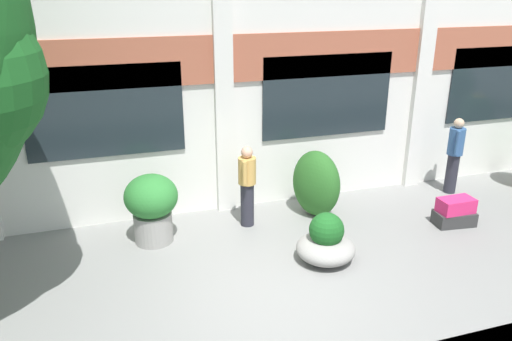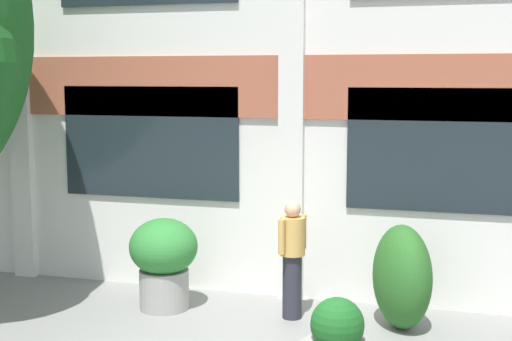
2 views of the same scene
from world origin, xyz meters
The scene contains 8 objects.
ground_plane centered at (0.00, 0.00, 0.00)m, with size 80.00×80.00×0.00m, color gray.
apartment_facade centered at (0.00, 3.33, 4.13)m, with size 18.15×0.64×8.30m.
potted_plant_square_trough centered at (4.08, 0.99, 0.26)m, with size 0.80×0.51×0.55m.
potted_plant_fluted_column centered at (-1.61, 2.10, 0.73)m, with size 0.96×0.96×1.29m.
potted_plant_wide_bowl centered at (1.10, 0.54, 0.33)m, with size 1.01×1.01×0.87m.
resident_by_doorway centered at (0.21, 2.21, 0.86)m, with size 0.34×0.48×1.61m.
resident_watching_tracks centered at (5.04, 2.38, 0.93)m, with size 0.34×0.46×1.72m.
topiary_hedge centered at (1.66, 2.24, 0.68)m, with size 1.08×0.70×1.36m, color #286023.
Camera 1 is at (-2.28, -6.21, 4.48)m, focal length 35.00 mm.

